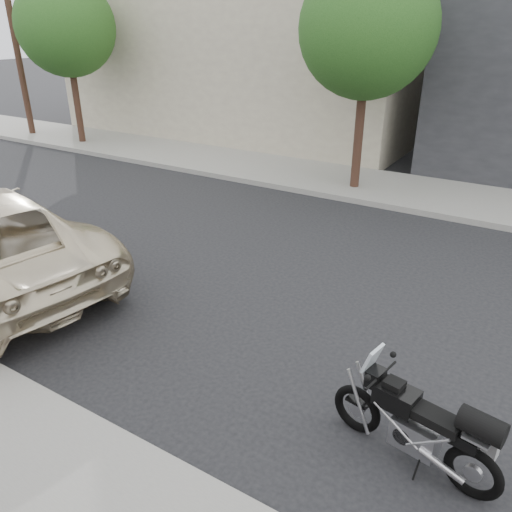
% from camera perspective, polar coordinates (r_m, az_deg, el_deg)
% --- Properties ---
extents(ground, '(120.00, 120.00, 0.00)m').
position_cam_1_polar(ground, '(8.49, 8.82, -5.46)').
color(ground, black).
rests_on(ground, ground).
extents(far_sidewalk, '(44.00, 3.00, 0.15)m').
position_cam_1_polar(far_sidewalk, '(14.23, 19.41, 6.53)').
color(far_sidewalk, gray).
rests_on(far_sidewalk, ground).
extents(far_building_cream, '(14.00, 11.00, 8.00)m').
position_cam_1_polar(far_building_cream, '(23.44, 1.86, 24.48)').
color(far_building_cream, tan).
rests_on(far_building_cream, ground).
extents(street_tree_mid, '(3.40, 3.40, 5.70)m').
position_cam_1_polar(street_tree_mid, '(13.65, 12.66, 24.03)').
color(street_tree_mid, '#3C251B').
rests_on(street_tree_mid, far_sidewalk).
extents(street_tree_right, '(3.40, 3.40, 5.70)m').
position_cam_1_polar(street_tree_right, '(20.25, -20.91, 23.30)').
color(street_tree_right, '#3C251B').
rests_on(street_tree_right, far_sidewalk).
extents(utility_pole, '(0.24, 0.24, 6.70)m').
position_cam_1_polar(utility_pole, '(22.67, -25.74, 20.94)').
color(utility_pole, '#3C251B').
rests_on(utility_pole, far_sidewalk).
extents(motorcycle, '(1.89, 0.68, 1.21)m').
position_cam_1_polar(motorcycle, '(5.68, 18.84, -17.99)').
color(motorcycle, black).
rests_on(motorcycle, ground).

